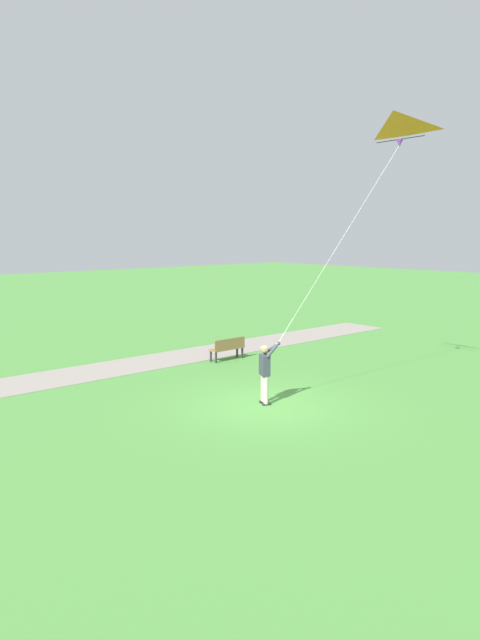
% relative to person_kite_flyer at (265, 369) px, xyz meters
% --- Properties ---
extents(ground_plane, '(120.00, 120.00, 0.00)m').
position_rel_person_kite_flyer_xyz_m(ground_plane, '(-0.16, 0.06, -1.05)').
color(ground_plane, '#4C8E3D').
extents(walkway_path, '(2.78, 32.03, 0.02)m').
position_rel_person_kite_flyer_xyz_m(walkway_path, '(6.84, 2.06, -1.04)').
color(walkway_path, gray).
rests_on(walkway_path, ground).
extents(person_kite_flyer, '(0.50, 0.63, 1.83)m').
position_rel_person_kite_flyer_xyz_m(person_kite_flyer, '(0.00, 0.00, 0.00)').
color(person_kite_flyer, '#232328').
rests_on(person_kite_flyer, ground).
extents(flying_kite, '(2.44, 3.51, 6.50)m').
position_rel_person_kite_flyer_xyz_m(flying_kite, '(-1.70, -3.38, 6.79)').
color(flying_kite, orange).
extents(park_bench_near_walkway, '(0.46, 1.51, 0.88)m').
position_rel_person_kite_flyer_xyz_m(park_bench_near_walkway, '(5.11, -2.92, -0.54)').
color(park_bench_near_walkway, olive).
rests_on(park_bench_near_walkway, ground).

